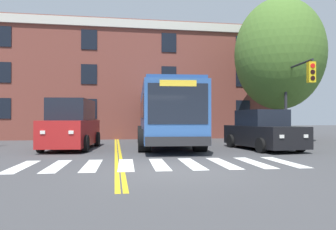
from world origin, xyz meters
name	(u,v)px	position (x,y,z in m)	size (l,w,h in m)	color
ground_plane	(175,171)	(0.00, 0.00, 0.00)	(120.00, 120.00, 0.00)	#424244
crosswalk	(159,164)	(-0.25, 1.43, 0.00)	(9.05, 3.14, 0.01)	white
lane_line_yellow_inner	(116,139)	(-1.61, 15.43, 0.00)	(0.12, 36.00, 0.01)	gold
lane_line_yellow_outer	(118,139)	(-1.45, 15.43, 0.00)	(0.12, 36.00, 0.01)	gold
city_bus	(166,114)	(1.08, 8.62, 1.75)	(3.55, 10.91, 3.20)	#2D5699
car_red_near_lane	(72,126)	(-3.72, 7.40, 1.13)	(2.56, 5.27, 2.40)	#AD1E1E
car_black_far_lane	(263,131)	(5.32, 5.71, 0.86)	(2.50, 4.86, 1.89)	black
car_silver_behind_bus	(156,126)	(1.91, 19.41, 0.81)	(2.20, 3.83, 1.76)	#B7BABF
traffic_light_near_corner	(296,86)	(7.88, 7.04, 3.19)	(0.61, 3.27, 4.84)	#28282D
street_tree_curbside_large	(279,54)	(8.61, 10.26, 5.56)	(6.27, 6.56, 9.09)	brown
building_facade	(93,84)	(-3.46, 18.46, 4.36)	(28.53, 7.93, 8.71)	brown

